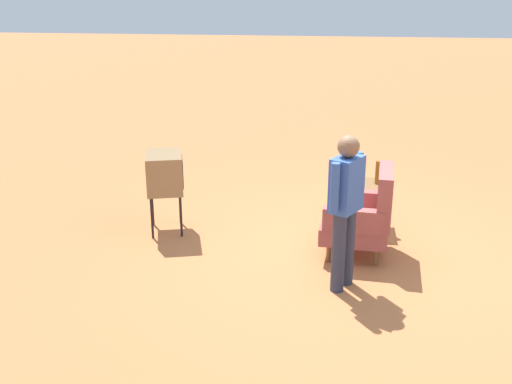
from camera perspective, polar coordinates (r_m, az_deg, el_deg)
ground_plane at (r=7.14m, az=8.90°, el=-6.19°), size 60.00×60.00×0.00m
armchair at (r=7.07m, az=10.18°, el=-2.16°), size 0.83×0.84×1.06m
side_table at (r=7.86m, az=9.88°, el=0.19°), size 0.56×0.56×0.60m
tv_on_stand at (r=7.63m, az=-8.64°, el=1.81°), size 0.70×0.59×1.03m
person_standing at (r=6.12m, az=8.47°, el=-1.07°), size 0.51×0.37×1.64m
soda_can_red at (r=7.58m, az=8.47°, el=0.72°), size 0.07×0.07×0.12m
bottle_tall_amber at (r=7.83m, az=11.46°, el=1.82°), size 0.07×0.07×0.30m
soda_can_blue at (r=7.73m, az=8.65°, el=1.06°), size 0.07×0.07×0.12m
flower_vase at (r=7.85m, az=9.48°, el=1.97°), size 0.14×0.10×0.27m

